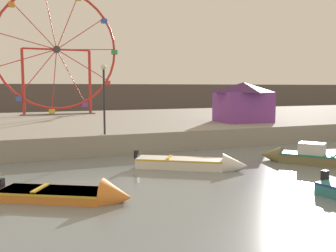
{
  "coord_description": "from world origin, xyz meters",
  "views": [
    {
      "loc": [
        -6.5,
        -6.38,
        3.94
      ],
      "look_at": [
        0.59,
        10.87,
        2.02
      ],
      "focal_mm": 40.37,
      "sensor_mm": 36.0,
      "label": 1
    }
  ],
  "objects_px": {
    "motorboat_olive_wood": "(307,157)",
    "promenade_lamp_near": "(104,89)",
    "motorboat_white_red_stripe": "(198,163)",
    "motorboat_orange_hull": "(79,195)",
    "ferris_wheel_red_frame": "(57,52)",
    "carnival_booth_purple_stall": "(243,101)"
  },
  "relations": [
    {
      "from": "motorboat_orange_hull",
      "to": "ferris_wheel_red_frame",
      "type": "distance_m",
      "value": 27.32
    },
    {
      "from": "motorboat_white_red_stripe",
      "to": "ferris_wheel_red_frame",
      "type": "height_order",
      "value": "ferris_wheel_red_frame"
    },
    {
      "from": "motorboat_olive_wood",
      "to": "motorboat_orange_hull",
      "type": "relative_size",
      "value": 1.03
    },
    {
      "from": "motorboat_orange_hull",
      "to": "promenade_lamp_near",
      "type": "xyz_separation_m",
      "value": [
        2.87,
        8.54,
        3.65
      ]
    },
    {
      "from": "promenade_lamp_near",
      "to": "ferris_wheel_red_frame",
      "type": "bearing_deg",
      "value": 92.19
    },
    {
      "from": "motorboat_white_red_stripe",
      "to": "motorboat_olive_wood",
      "type": "height_order",
      "value": "motorboat_olive_wood"
    },
    {
      "from": "ferris_wheel_red_frame",
      "to": "promenade_lamp_near",
      "type": "bearing_deg",
      "value": -87.81
    },
    {
      "from": "motorboat_white_red_stripe",
      "to": "ferris_wheel_red_frame",
      "type": "xyz_separation_m",
      "value": [
        -3.94,
        23.26,
        7.19
      ]
    },
    {
      "from": "motorboat_white_red_stripe",
      "to": "promenade_lamp_near",
      "type": "height_order",
      "value": "promenade_lamp_near"
    },
    {
      "from": "motorboat_white_red_stripe",
      "to": "motorboat_orange_hull",
      "type": "height_order",
      "value": "motorboat_white_red_stripe"
    },
    {
      "from": "motorboat_olive_wood",
      "to": "ferris_wheel_red_frame",
      "type": "relative_size",
      "value": 0.39
    },
    {
      "from": "ferris_wheel_red_frame",
      "to": "motorboat_orange_hull",
      "type": "bearing_deg",
      "value": -94.77
    },
    {
      "from": "motorboat_olive_wood",
      "to": "promenade_lamp_near",
      "type": "bearing_deg",
      "value": 17.53
    },
    {
      "from": "motorboat_white_red_stripe",
      "to": "motorboat_orange_hull",
      "type": "distance_m",
      "value": 6.82
    },
    {
      "from": "ferris_wheel_red_frame",
      "to": "carnival_booth_purple_stall",
      "type": "distance_m",
      "value": 19.36
    },
    {
      "from": "motorboat_olive_wood",
      "to": "promenade_lamp_near",
      "type": "height_order",
      "value": "promenade_lamp_near"
    },
    {
      "from": "promenade_lamp_near",
      "to": "carnival_booth_purple_stall",
      "type": "bearing_deg",
      "value": 17.77
    },
    {
      "from": "ferris_wheel_red_frame",
      "to": "motorboat_olive_wood",
      "type": "bearing_deg",
      "value": -68.09
    },
    {
      "from": "motorboat_orange_hull",
      "to": "carnival_booth_purple_stall",
      "type": "xyz_separation_m",
      "value": [
        14.9,
        12.4,
        2.64
      ]
    },
    {
      "from": "motorboat_orange_hull",
      "to": "ferris_wheel_red_frame",
      "type": "relative_size",
      "value": 0.38
    },
    {
      "from": "motorboat_white_red_stripe",
      "to": "motorboat_olive_wood",
      "type": "bearing_deg",
      "value": 23.26
    },
    {
      "from": "motorboat_white_red_stripe",
      "to": "promenade_lamp_near",
      "type": "distance_m",
      "value": 7.37
    }
  ]
}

